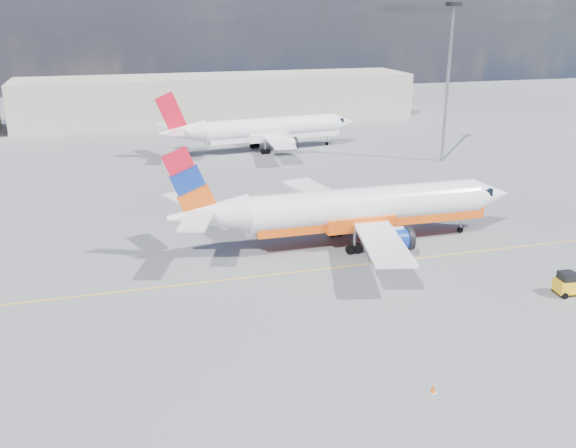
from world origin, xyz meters
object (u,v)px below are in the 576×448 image
object	(u,v)px
main_jet	(355,209)
second_jet	(265,130)
gse_tug	(571,284)
traffic_cone	(433,389)

from	to	relation	value
main_jet	second_jet	bearing A→B (deg)	86.94
gse_tug	main_jet	bearing A→B (deg)	134.30
second_jet	gse_tug	distance (m)	54.06
gse_tug	traffic_cone	world-z (taller)	gse_tug
main_jet	traffic_cone	world-z (taller)	main_jet
main_jet	traffic_cone	distance (m)	22.99
gse_tug	traffic_cone	xyz separation A→B (m)	(-15.38, -8.43, -0.57)
second_jet	traffic_cone	world-z (taller)	second_jet
main_jet	second_jet	size ratio (longest dim) A/B	1.05
second_jet	traffic_cone	bearing A→B (deg)	-103.12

